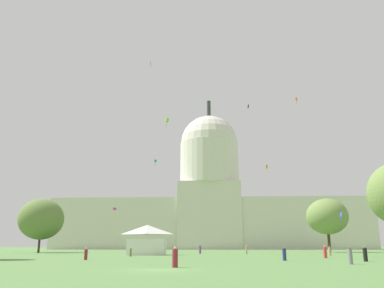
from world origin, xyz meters
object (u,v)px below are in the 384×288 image
(tree_west_far, at_px, (41,219))
(kite_turquoise_mid, at_px, (155,161))
(person_maroon_lawn_far_right, at_px, (175,258))
(kite_red_high, at_px, (296,99))
(tree_east_near, at_px, (327,216))
(person_black_front_left, at_px, (365,255))
(person_grey_edge_east, at_px, (350,256))
(kite_blue_low, at_px, (341,216))
(person_red_near_tree_east, at_px, (325,252))
(person_maroon_mid_center, at_px, (86,254))
(person_tan_front_right, at_px, (330,251))
(person_navy_near_tent, at_px, (284,254))
(kite_violet_high, at_px, (151,64))
(person_olive_back_left, at_px, (131,252))
(kite_black_high, at_px, (248,106))
(kite_orange_mid, at_px, (267,168))
(person_purple_lawn_far_left, at_px, (200,250))
(kite_lime_high, at_px, (167,120))
(kite_magenta_low, at_px, (115,209))
(person_tan_deep_crowd, at_px, (246,250))
(event_tent, at_px, (147,240))

(tree_west_far, height_order, kite_turquoise_mid, kite_turquoise_mid)
(person_maroon_lawn_far_right, distance_m, kite_red_high, 121.62)
(tree_east_near, bearing_deg, person_black_front_left, -101.31)
(person_grey_edge_east, bearing_deg, person_maroon_lawn_far_right, 67.99)
(tree_west_far, distance_m, person_grey_edge_east, 80.92)
(kite_blue_low, bearing_deg, kite_red_high, 20.02)
(person_red_near_tree_east, relative_size, person_maroon_lawn_far_right, 1.06)
(person_maroon_mid_center, relative_size, person_grey_edge_east, 0.93)
(person_tan_front_right, bearing_deg, person_navy_near_tent, -46.04)
(kite_blue_low, distance_m, kite_violet_high, 53.21)
(person_olive_back_left, distance_m, kite_black_high, 81.08)
(person_red_near_tree_east, bearing_deg, person_tan_front_right, 129.56)
(tree_west_far, distance_m, kite_orange_mid, 88.79)
(person_maroon_lawn_far_right, height_order, kite_orange_mid, kite_orange_mid)
(kite_turquoise_mid, bearing_deg, tree_west_far, -170.48)
(person_purple_lawn_far_left, distance_m, kite_turquoise_mid, 37.51)
(kite_lime_high, bearing_deg, kite_magenta_low, 96.04)
(person_red_near_tree_east, relative_size, person_grey_edge_east, 1.08)
(person_black_front_left, xyz_separation_m, kite_lime_high, (-30.19, 63.70, 35.90))
(person_tan_deep_crowd, bearing_deg, person_red_near_tree_east, -125.65)
(person_olive_back_left, bearing_deg, kite_black_high, -170.42)
(person_olive_back_left, bearing_deg, kite_blue_low, 151.09)
(person_red_near_tree_east, bearing_deg, kite_red_high, 136.61)
(kite_magenta_low, bearing_deg, person_black_front_left, 127.91)
(event_tent, distance_m, tree_west_far, 38.22)
(kite_black_high, bearing_deg, kite_magenta_low, -12.14)
(kite_magenta_low, height_order, kite_violet_high, kite_violet_high)
(tree_east_near, relative_size, kite_orange_mid, 3.26)
(person_navy_near_tent, xyz_separation_m, kite_orange_mid, (11.85, 107.68, 30.39))
(person_grey_edge_east, distance_m, kite_magenta_low, 98.52)
(kite_turquoise_mid, bearing_deg, kite_red_high, 5.82)
(person_tan_front_right, xyz_separation_m, kite_blue_low, (7.19, 16.01, 7.14))
(tree_west_far, relative_size, person_navy_near_tent, 9.30)
(person_tan_front_right, relative_size, kite_turquoise_mid, 0.77)
(kite_magenta_low, height_order, kite_blue_low, kite_magenta_low)
(person_tan_deep_crowd, height_order, kite_lime_high, kite_lime_high)
(tree_west_far, bearing_deg, person_black_front_left, -40.98)
(person_olive_back_left, bearing_deg, person_navy_near_tent, 83.07)
(person_navy_near_tent, distance_m, kite_red_high, 105.43)
(person_black_front_left, xyz_separation_m, kite_turquoise_mid, (-33.79, 67.16, 24.71))
(kite_black_high, bearing_deg, event_tent, 51.81)
(tree_west_far, height_order, person_tan_deep_crowd, tree_west_far)
(person_black_front_left, distance_m, kite_red_high, 106.01)
(tree_east_near, bearing_deg, kite_turquoise_mid, 172.32)
(person_maroon_lawn_far_right, bearing_deg, person_black_front_left, -68.04)
(person_tan_front_right, bearing_deg, person_black_front_left, -27.24)
(kite_lime_high, height_order, kite_red_high, kite_red_high)
(person_maroon_lawn_far_right, relative_size, kite_red_high, 0.60)
(person_olive_back_left, height_order, kite_black_high, kite_black_high)
(person_red_near_tree_east, relative_size, person_olive_back_left, 1.16)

